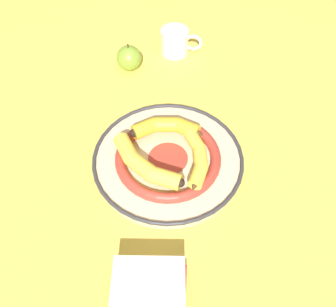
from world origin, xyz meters
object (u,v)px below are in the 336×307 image
banana_a (143,163)px  banana_c (167,127)px  apple (129,58)px  banana_b (198,159)px  coffee_mug (175,41)px  decorative_bowl (168,159)px

banana_a → banana_c: 0.12m
apple → banana_c: bearing=21.9°
banana_c → apple: size_ratio=2.16×
banana_b → coffee_mug: size_ratio=1.41×
banana_b → coffee_mug: coffee_mug is taller
decorative_bowl → banana_b: (0.03, 0.07, 0.04)m
banana_b → apple: size_ratio=2.10×
decorative_bowl → coffee_mug: 0.44m
banana_b → decorative_bowl: bearing=67.1°
decorative_bowl → banana_b: bearing=70.0°
coffee_mug → apple: apple is taller
banana_c → banana_b: bearing=126.2°
banana_c → apple: (-0.29, -0.12, -0.02)m
banana_a → coffee_mug: size_ratio=1.34×
decorative_bowl → coffee_mug: bearing=177.8°
decorative_bowl → banana_c: 0.08m
banana_a → coffee_mug: (-0.48, 0.07, -0.02)m
apple → banana_a: bearing=8.8°
decorative_bowl → banana_a: banana_a is taller
banana_b → coffee_mug: bearing=3.5°
banana_b → apple: bearing=23.1°
coffee_mug → banana_b: bearing=-78.0°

